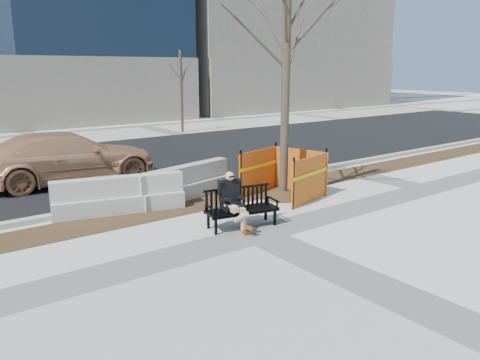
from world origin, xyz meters
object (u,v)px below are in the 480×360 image
(seated_man, at_px, (232,228))
(jersey_barrier_right, at_px, (185,198))
(bench, at_px, (242,227))
(tree_fence, at_px, (283,197))
(jersey_barrier_left, at_px, (120,212))
(sedan, at_px, (70,182))

(seated_man, bearing_deg, jersey_barrier_right, 92.99)
(bench, relative_size, tree_fence, 0.25)
(bench, height_order, jersey_barrier_left, jersey_barrier_left)
(seated_man, relative_size, jersey_barrier_left, 0.40)
(seated_man, distance_m, jersey_barrier_right, 2.71)
(bench, bearing_deg, seated_man, 169.32)
(tree_fence, relative_size, sedan, 1.24)
(tree_fence, bearing_deg, seated_man, -155.22)
(seated_man, height_order, jersey_barrier_left, seated_man)
(bench, height_order, tree_fence, tree_fence)
(seated_man, height_order, jersey_barrier_right, seated_man)
(tree_fence, height_order, jersey_barrier_right, tree_fence)
(sedan, bearing_deg, bench, -161.55)
(sedan, height_order, jersey_barrier_left, sedan)
(bench, bearing_deg, jersey_barrier_left, 134.31)
(tree_fence, distance_m, jersey_barrier_left, 4.23)
(bench, distance_m, tree_fence, 2.66)
(jersey_barrier_left, bearing_deg, tree_fence, -4.35)
(tree_fence, height_order, jersey_barrier_left, tree_fence)
(tree_fence, xyz_separation_m, sedan, (-4.02, 5.07, 0.00))
(bench, relative_size, jersey_barrier_right, 0.53)
(sedan, relative_size, jersey_barrier_left, 1.71)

